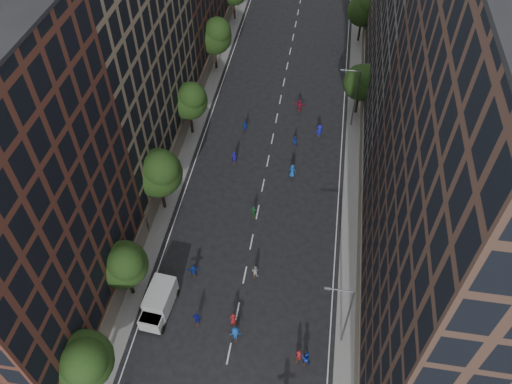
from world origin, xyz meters
TOP-DOWN VIEW (x-y plane):
  - ground at (0.00, 40.00)m, footprint 240.00×240.00m
  - sidewalk_left at (-12.00, 47.50)m, footprint 4.00×105.00m
  - sidewalk_right at (12.00, 47.50)m, footprint 4.00×105.00m
  - bldg_left_b at (-19.00, 35.00)m, footprint 14.00×26.00m
  - bldg_right_a at (19.00, 15.00)m, footprint 14.00×30.00m
  - bldg_right_b at (19.00, 44.00)m, footprint 14.00×28.00m
  - tree_left_0 at (-11.01, 3.85)m, footprint 5.20×5.20m
  - tree_left_1 at (-11.02, 13.86)m, footprint 4.80×4.80m
  - tree_left_2 at (-10.99, 25.83)m, footprint 5.60×5.60m
  - tree_left_3 at (-11.02, 39.85)m, footprint 5.00×5.00m
  - tree_left_4 at (-11.00, 55.84)m, footprint 5.40×5.40m
  - tree_right_a at (11.38, 47.85)m, footprint 5.00×5.00m
  - tree_right_b at (11.39, 67.85)m, footprint 5.20×5.20m
  - streetlamp_near at (10.37, 12.00)m, footprint 2.64×0.22m
  - streetlamp_far at (10.37, 45.00)m, footprint 2.64×0.22m
  - cargo_van at (-7.79, 12.49)m, footprint 2.91×5.46m
  - skater_2 at (7.33, 9.30)m, footprint 1.03×0.90m
  - skater_3 at (0.36, 10.64)m, footprint 1.34×0.95m
  - skater_4 at (-3.70, 11.68)m, footprint 1.03×0.44m
  - skater_6 at (-0.16, 12.23)m, footprint 0.94×0.78m
  - skater_7 at (6.63, 9.48)m, footprint 0.71×0.58m
  - skater_8 at (1.12, 18.13)m, footprint 0.87×0.73m
  - skater_9 at (-8.36, 12.29)m, footprint 1.10×0.65m
  - skater_10 at (-0.36, 26.31)m, footprint 0.98×0.46m
  - skater_11 at (-5.42, 17.16)m, footprint 1.54×0.81m
  - skater_12 at (3.43, 33.63)m, footprint 1.11×0.94m
  - skater_13 at (-4.31, 34.86)m, footprint 0.72×0.49m
  - skater_14 at (3.14, 39.50)m, footprint 0.77×0.61m
  - skater_15 at (6.27, 41.96)m, footprint 1.38×1.04m
  - skater_16 at (-3.99, 41.47)m, footprint 1.09×0.78m
  - skater_17 at (3.04, 47.17)m, footprint 1.74×0.57m

SIDE VIEW (x-z plane):
  - ground at x=0.00m, z-range 0.00..0.00m
  - sidewalk_left at x=-12.00m, z-range 0.00..0.15m
  - sidewalk_right at x=12.00m, z-range 0.00..0.15m
  - skater_14 at x=3.14m, z-range 0.00..1.57m
  - skater_11 at x=-5.42m, z-range 0.00..1.58m
  - skater_8 at x=1.12m, z-range 0.00..1.59m
  - skater_10 at x=-0.36m, z-range 0.00..1.63m
  - skater_6 at x=-0.16m, z-range 0.00..1.64m
  - skater_7 at x=6.63m, z-range 0.00..1.68m
  - skater_9 at x=-8.36m, z-range 0.00..1.68m
  - skater_16 at x=-3.99m, z-range 0.00..1.72m
  - skater_4 at x=-3.70m, z-range 0.00..1.75m
  - skater_2 at x=7.33m, z-range 0.00..1.80m
  - skater_17 at x=3.04m, z-range 0.00..1.87m
  - skater_3 at x=0.36m, z-range 0.00..1.88m
  - skater_15 at x=6.27m, z-range 0.00..1.89m
  - skater_12 at x=3.43m, z-range 0.00..1.93m
  - skater_13 at x=-4.31m, z-range 0.00..1.93m
  - cargo_van at x=-7.79m, z-range 0.07..2.88m
  - streetlamp_near at x=10.37m, z-range 0.64..9.70m
  - streetlamp_far at x=10.37m, z-range 0.64..9.70m
  - tree_left_1 at x=-11.02m, z-range 1.45..9.66m
  - tree_right_a at x=11.38m, z-range 1.43..9.83m
  - tree_left_3 at x=-11.02m, z-range 1.53..10.11m
  - tree_left_0 at x=-11.01m, z-range 1.54..10.37m
  - tree_right_b at x=11.39m, z-range 1.54..10.37m
  - tree_left_4 at x=-11.00m, z-range 1.56..10.63m
  - tree_left_2 at x=-10.99m, z-range 1.63..11.08m
  - bldg_right_b at x=19.00m, z-range 0.00..33.00m
  - bldg_left_b at x=-19.00m, z-range 0.00..34.00m
  - bldg_right_a at x=19.00m, z-range 0.00..36.00m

